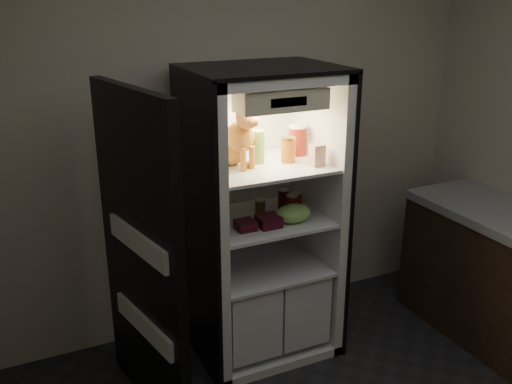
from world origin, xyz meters
TOP-DOWN VIEW (x-y plane):
  - room_shell at (0.00, 0.00)m, footprint 3.60×3.60m
  - refrigerator at (0.00, 1.38)m, footprint 0.90×0.72m
  - fridge_door at (-0.84, 1.11)m, footprint 0.23×0.86m
  - tabby_cat at (-0.17, 1.37)m, footprint 0.38×0.41m
  - parmesan_shaker at (-0.02, 1.36)m, footprint 0.08×0.08m
  - mayo_tub at (0.04, 1.50)m, footprint 0.09×0.09m
  - salsa_jar at (0.15, 1.30)m, footprint 0.09×0.09m
  - pepper_jar at (0.28, 1.42)m, footprint 0.12×0.12m
  - cream_carton at (0.28, 1.16)m, footprint 0.08×0.08m
  - soda_can_a at (0.19, 1.41)m, footprint 0.07×0.07m
  - soda_can_b at (0.26, 1.37)m, footprint 0.06×0.06m
  - soda_can_c at (0.17, 1.28)m, footprint 0.07×0.07m
  - condiment_jar at (0.02, 1.41)m, footprint 0.07×0.07m
  - grape_bag at (0.13, 1.18)m, footprint 0.22×0.16m
  - berry_box_left at (-0.18, 1.20)m, footprint 0.11×0.11m
  - berry_box_right at (-0.04, 1.18)m, footprint 0.13×0.13m

SIDE VIEW (x-z plane):
  - refrigerator at x=0.00m, z-range -0.15..1.73m
  - fridge_door at x=-0.84m, z-range -0.01..1.84m
  - berry_box_left at x=-0.18m, z-range 0.94..1.00m
  - berry_box_right at x=-0.04m, z-range 0.94..1.01m
  - condiment_jar at x=0.02m, z-range 0.94..1.03m
  - soda_can_b at x=0.26m, z-range 0.94..1.05m
  - grape_bag at x=0.13m, z-range 0.94..1.05m
  - soda_can_a at x=0.19m, z-range 0.94..1.07m
  - soda_can_c at x=0.17m, z-range 0.94..1.08m
  - mayo_tub at x=0.04m, z-range 1.29..1.42m
  - cream_carton at x=0.28m, z-range 1.29..1.42m
  - salsa_jar at x=0.15m, z-range 1.29..1.45m
  - pepper_jar at x=0.28m, z-range 1.29..1.48m
  - parmesan_shaker at x=-0.02m, z-range 1.29..1.49m
  - tabby_cat at x=-0.17m, z-range 1.24..1.65m
  - room_shell at x=0.00m, z-range -0.18..3.42m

